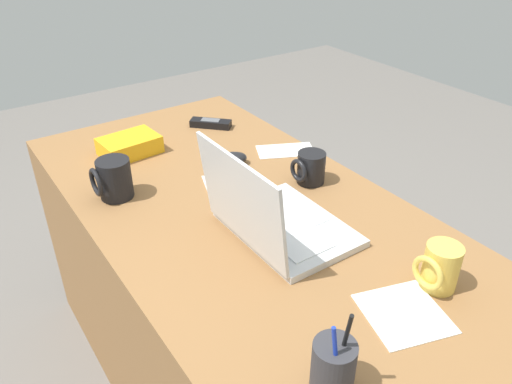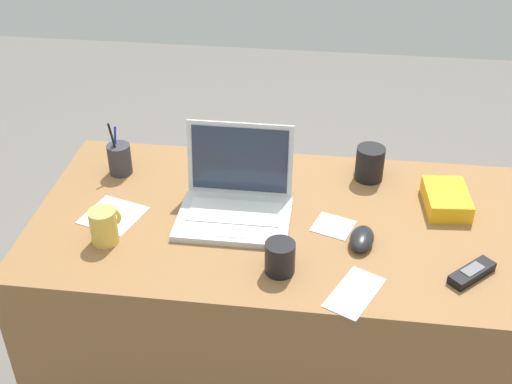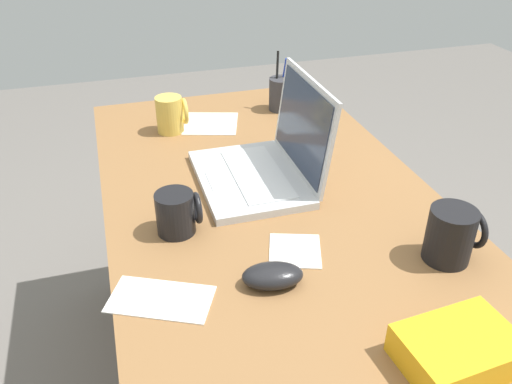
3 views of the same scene
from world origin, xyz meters
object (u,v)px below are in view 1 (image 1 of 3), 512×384
object	(u,v)px
laptop	(274,219)
coffee_mug_spare	(311,168)
pen_holder	(333,367)
coffee_mug_tall	(113,179)
cordless_phone	(211,123)
computer_mouse	(229,160)
snack_bag	(130,145)
coffee_mug_white	(440,267)

from	to	relation	value
laptop	coffee_mug_spare	world-z (taller)	laptop
coffee_mug_spare	pen_holder	distance (m)	0.67
coffee_mug_tall	coffee_mug_spare	size ratio (longest dim) A/B	1.20
coffee_mug_tall	cordless_phone	size ratio (longest dim) A/B	0.82
computer_mouse	snack_bag	size ratio (longest dim) A/B	0.64
snack_bag	coffee_mug_white	bearing A→B (deg)	-163.35
laptop	computer_mouse	xyz separation A→B (m)	(0.36, -0.10, -0.03)
cordless_phone	pen_holder	size ratio (longest dim) A/B	0.74
coffee_mug_white	pen_holder	xyz separation A→B (m)	(-0.06, 0.34, -0.00)
laptop	cordless_phone	size ratio (longest dim) A/B	2.43
snack_bag	pen_holder	bearing A→B (deg)	176.40
coffee_mug_spare	snack_bag	size ratio (longest dim) A/B	0.52
laptop	cordless_phone	distance (m)	0.66
pen_holder	cordless_phone	bearing A→B (deg)	-19.74
coffee_mug_tall	cordless_phone	distance (m)	0.50
laptop	cordless_phone	xyz separation A→B (m)	(0.63, -0.20, -0.04)
pen_holder	snack_bag	size ratio (longest dim) A/B	1.03
laptop	snack_bag	xyz separation A→B (m)	(0.60, 0.11, -0.02)
laptop	pen_holder	bearing A→B (deg)	156.62
computer_mouse	pen_holder	bearing A→B (deg)	170.13
laptop	coffee_mug_spare	bearing A→B (deg)	-58.17
coffee_mug_spare	cordless_phone	bearing A→B (deg)	4.16
laptop	computer_mouse	distance (m)	0.37
coffee_mug_white	coffee_mug_tall	xyz separation A→B (m)	(0.71, 0.41, 0.00)
cordless_phone	snack_bag	distance (m)	0.31
coffee_mug_spare	computer_mouse	bearing A→B (deg)	32.07
laptop	coffee_mug_tall	distance (m)	0.45
coffee_mug_spare	cordless_phone	distance (m)	0.49
computer_mouse	pen_holder	xyz separation A→B (m)	(-0.75, 0.27, 0.03)
pen_holder	laptop	bearing A→B (deg)	-23.38
coffee_mug_spare	coffee_mug_white	bearing A→B (deg)	172.51
coffee_mug_tall	cordless_phone	world-z (taller)	coffee_mug_tall
computer_mouse	coffee_mug_spare	xyz separation A→B (m)	(-0.21, -0.13, 0.02)
computer_mouse	pen_holder	world-z (taller)	pen_holder
laptop	pen_holder	world-z (taller)	laptop
coffee_mug_tall	snack_bag	bearing A→B (deg)	-30.86
computer_mouse	coffee_mug_tall	xyz separation A→B (m)	(0.02, 0.34, 0.03)
pen_holder	coffee_mug_white	bearing A→B (deg)	-79.76
pen_holder	snack_bag	bearing A→B (deg)	-3.60
coffee_mug_tall	cordless_phone	bearing A→B (deg)	-59.95
computer_mouse	coffee_mug_spare	bearing A→B (deg)	-137.94
laptop	coffee_mug_white	xyz separation A→B (m)	(-0.33, -0.17, 0.00)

